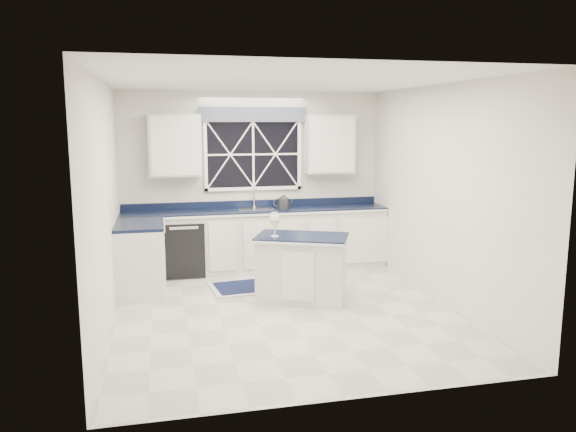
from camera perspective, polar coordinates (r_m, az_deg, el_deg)
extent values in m
plane|color=beige|center=(6.84, -0.33, -9.60)|extent=(4.50, 4.50, 0.00)
cube|color=silver|center=(8.71, -3.58, 3.66)|extent=(4.00, 0.10, 2.70)
cube|color=silver|center=(8.56, -3.19, -2.55)|extent=(3.98, 0.60, 0.90)
cube|color=silver|center=(7.67, -14.79, -4.29)|extent=(0.60, 1.00, 0.90)
cube|color=black|center=(8.48, -3.22, 0.56)|extent=(3.98, 0.64, 0.04)
cube|color=black|center=(8.46, -10.56, -3.12)|extent=(0.60, 0.58, 0.82)
cube|color=black|center=(8.65, -3.57, 6.27)|extent=(1.40, 0.02, 1.00)
cube|color=slate|center=(8.58, -3.55, 10.25)|extent=(1.65, 0.04, 0.22)
cube|color=silver|center=(8.39, -11.42, 7.03)|extent=(0.75, 0.34, 0.90)
cube|color=silver|center=(8.78, 4.22, 7.29)|extent=(0.75, 0.34, 0.90)
cylinder|color=silver|center=(8.68, -3.46, 1.04)|extent=(0.05, 0.05, 0.04)
cylinder|color=silver|center=(8.66, -3.47, 1.96)|extent=(0.02, 0.02, 0.28)
cylinder|color=silver|center=(8.56, -3.38, 2.74)|extent=(0.02, 0.18, 0.02)
cube|color=silver|center=(7.11, 1.42, -5.46)|extent=(1.23, 1.00, 0.80)
cube|color=black|center=(7.01, 1.43, -2.15)|extent=(1.30, 1.07, 0.04)
cube|color=#BCBBB6|center=(7.81, -3.23, -7.10)|extent=(1.32, 0.90, 0.01)
cube|color=#111839|center=(7.80, -3.23, -7.03)|extent=(1.17, 0.75, 0.01)
cylinder|color=#2C2B2E|center=(8.52, -0.45, 1.27)|extent=(0.23, 0.23, 0.15)
cone|color=#2C2B2E|center=(8.50, -0.45, 1.99)|extent=(0.19, 0.19, 0.06)
torus|color=#2C2B2E|center=(8.52, -1.10, 1.35)|extent=(0.13, 0.05, 0.13)
cylinder|color=#2C2B2E|center=(8.51, 0.27, 1.41)|extent=(0.08, 0.04, 0.10)
cylinder|color=silver|center=(6.95, -1.36, -2.06)|extent=(0.10, 0.10, 0.01)
cylinder|color=silver|center=(6.94, -1.36, -1.38)|extent=(0.02, 0.02, 0.16)
ellipsoid|color=silver|center=(6.91, -1.37, -0.29)|extent=(0.13, 0.13, 0.16)
cylinder|color=#D7CF72|center=(6.92, -1.37, -0.52)|extent=(0.11, 0.11, 0.07)
imported|color=silver|center=(8.64, -0.52, 1.53)|extent=(0.10, 0.10, 0.19)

